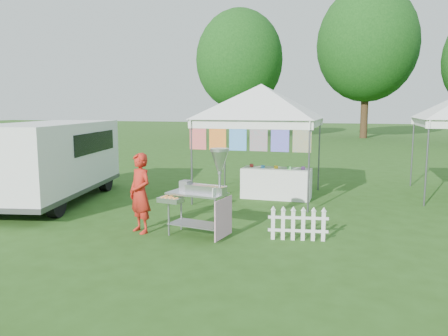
% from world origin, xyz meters
% --- Properties ---
extents(ground, '(120.00, 120.00, 0.00)m').
position_xyz_m(ground, '(0.00, 0.00, 0.00)').
color(ground, '#274C15').
rests_on(ground, ground).
extents(canopy_main, '(4.24, 4.24, 3.45)m').
position_xyz_m(canopy_main, '(0.00, 3.49, 2.99)').
color(canopy_main, '#59595E').
rests_on(canopy_main, ground).
extents(tree_left, '(6.40, 6.40, 9.53)m').
position_xyz_m(tree_left, '(-6.00, 24.00, 5.83)').
color(tree_left, '#342213').
rests_on(tree_left, ground).
extents(tree_mid, '(7.60, 7.60, 11.52)m').
position_xyz_m(tree_mid, '(3.00, 28.00, 7.14)').
color(tree_mid, '#342213').
rests_on(tree_mid, ground).
extents(donut_cart, '(1.30, 0.80, 1.67)m').
position_xyz_m(donut_cart, '(-0.20, -0.42, 0.98)').
color(donut_cart, gray).
rests_on(donut_cart, ground).
extents(vendor, '(0.67, 0.60, 1.54)m').
position_xyz_m(vendor, '(-1.50, -0.47, 0.77)').
color(vendor, red).
rests_on(vendor, ground).
extents(cargo_van, '(2.87, 5.12, 2.01)m').
position_xyz_m(cargo_van, '(-4.98, 1.48, 1.08)').
color(cargo_van, white).
rests_on(cargo_van, ground).
extents(picket_fence, '(1.07, 0.21, 0.56)m').
position_xyz_m(picket_fence, '(1.47, -0.13, 0.29)').
color(picket_fence, white).
rests_on(picket_fence, ground).
extents(display_table, '(1.80, 0.70, 0.80)m').
position_xyz_m(display_table, '(0.45, 3.45, 0.40)').
color(display_table, white).
rests_on(display_table, ground).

